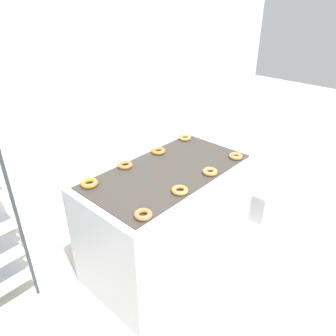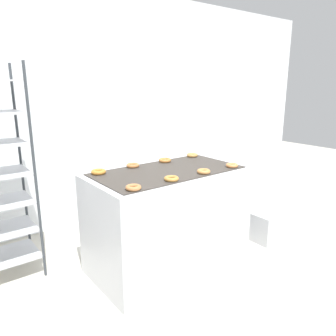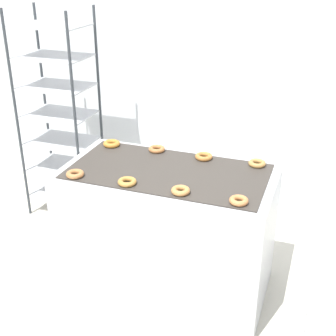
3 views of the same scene
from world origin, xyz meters
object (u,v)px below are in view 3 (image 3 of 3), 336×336
donut_far_midleft (157,149)px  fryer_machine (168,230)px  donut_far_left (112,144)px  donut_far_right (257,163)px  baking_rack_cart (60,115)px  donut_near_left (75,174)px  donut_far_midright (204,157)px  donut_near_midleft (127,182)px  donut_near_midright (181,191)px  donut_near_right (239,201)px

donut_far_midleft → fryer_machine: bearing=-56.4°
donut_far_left → donut_far_right: size_ratio=1.07×
baking_rack_cart → donut_near_left: size_ratio=15.94×
donut_far_right → donut_far_midright: bearing=-177.9°
donut_near_left → donut_far_midleft: 0.67m
fryer_machine → donut_far_midleft: size_ratio=11.85×
fryer_machine → donut_near_left: 0.78m
donut_near_midleft → donut_far_midleft: size_ratio=0.99×
donut_near_left → donut_far_left: 0.56m
donut_far_left → donut_near_midright: bearing=-36.7°
donut_near_midright → donut_far_midleft: donut_near_midright is taller
baking_rack_cart → donut_near_left: bearing=-53.8°
donut_far_midleft → donut_far_right: (0.74, -0.00, -0.00)m
donut_near_midright → donut_near_left: bearing=-179.0°
donut_near_midright → donut_far_left: (-0.73, 0.54, 0.00)m
donut_near_midleft → donut_far_midright: bearing=57.5°
donut_near_midleft → donut_far_left: size_ratio=0.94×
baking_rack_cart → donut_near_midleft: 1.51m
donut_far_midleft → donut_far_right: size_ratio=1.01×
baking_rack_cart → donut_near_midright: (1.48, -1.02, 0.01)m
donut_far_left → donut_far_midright: 0.72m
fryer_machine → donut_far_left: (-0.55, 0.27, 0.49)m
fryer_machine → donut_far_right: 0.79m
donut_near_midright → donut_far_left: size_ratio=0.92×
donut_far_right → donut_near_left: bearing=-152.3°
donut_far_midright → donut_near_left: bearing=-141.9°
baking_rack_cart → donut_near_left: (0.75, -1.03, 0.01)m
donut_near_midright → donut_far_midright: same height
donut_far_midright → donut_far_right: size_ratio=1.04×
donut_far_right → donut_near_midright: bearing=-123.3°
donut_near_midleft → donut_far_midleft: same height
donut_near_midright → donut_far_midleft: 0.67m
baking_rack_cart → donut_near_midleft: bearing=-42.3°
baking_rack_cart → donut_near_midright: 1.79m
fryer_machine → donut_far_midleft: 0.60m
donut_near_midleft → donut_far_right: same height
donut_near_right → donut_near_midright: bearing=179.4°
donut_far_midleft → donut_far_midright: 0.36m
baking_rack_cart → donut_far_right: bearing=-14.0°
donut_near_right → fryer_machine: bearing=152.8°
donut_near_left → donut_far_left: (-0.01, 0.56, 0.00)m
donut_far_left → donut_near_right: bearing=-26.7°
donut_near_right → donut_far_right: 0.56m
donut_far_left → donut_far_midleft: donut_far_left is taller
fryer_machine → donut_near_left: (-0.54, -0.29, 0.49)m
donut_far_left → donut_far_midright: bearing=0.2°
fryer_machine → donut_near_midright: donut_near_midright is taller
fryer_machine → baking_rack_cart: 1.57m
baking_rack_cart → fryer_machine: bearing=-29.9°
fryer_machine → donut_far_midleft: donut_far_midleft is taller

